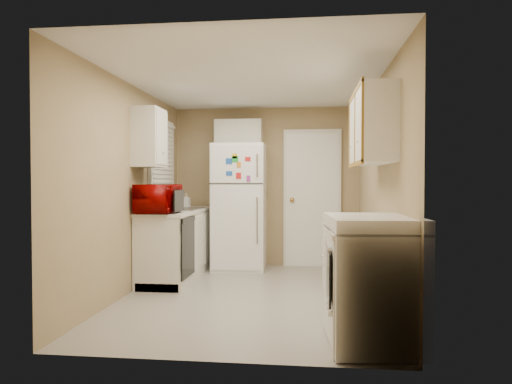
# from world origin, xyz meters

# --- Properties ---
(floor) EXTENTS (3.80, 3.80, 0.00)m
(floor) POSITION_xyz_m (0.00, 0.00, 0.00)
(floor) COLOR #B2ADA5
(floor) RESTS_ON ground
(ceiling) EXTENTS (3.80, 3.80, 0.00)m
(ceiling) POSITION_xyz_m (0.00, 0.00, 2.40)
(ceiling) COLOR white
(ceiling) RESTS_ON floor
(wall_left) EXTENTS (3.80, 3.80, 0.00)m
(wall_left) POSITION_xyz_m (-1.40, 0.00, 1.20)
(wall_left) COLOR tan
(wall_left) RESTS_ON floor
(wall_right) EXTENTS (3.80, 3.80, 0.00)m
(wall_right) POSITION_xyz_m (1.40, 0.00, 1.20)
(wall_right) COLOR tan
(wall_right) RESTS_ON floor
(wall_back) EXTENTS (2.80, 2.80, 0.00)m
(wall_back) POSITION_xyz_m (0.00, 1.90, 1.20)
(wall_back) COLOR tan
(wall_back) RESTS_ON floor
(wall_front) EXTENTS (2.80, 2.80, 0.00)m
(wall_front) POSITION_xyz_m (0.00, -1.90, 1.20)
(wall_front) COLOR tan
(wall_front) RESTS_ON floor
(left_counter) EXTENTS (0.60, 1.80, 0.90)m
(left_counter) POSITION_xyz_m (-1.10, 0.90, 0.45)
(left_counter) COLOR silver
(left_counter) RESTS_ON floor
(dishwasher) EXTENTS (0.03, 0.58, 0.72)m
(dishwasher) POSITION_xyz_m (-0.81, 0.30, 0.49)
(dishwasher) COLOR black
(dishwasher) RESTS_ON floor
(sink) EXTENTS (0.54, 0.74, 0.16)m
(sink) POSITION_xyz_m (-1.10, 1.05, 0.86)
(sink) COLOR gray
(sink) RESTS_ON left_counter
(microwave) EXTENTS (0.62, 0.35, 0.41)m
(microwave) POSITION_xyz_m (-1.15, 0.25, 1.05)
(microwave) COLOR #800000
(microwave) RESTS_ON left_counter
(soap_bottle) EXTENTS (0.10, 0.11, 0.21)m
(soap_bottle) POSITION_xyz_m (-1.15, 1.52, 1.00)
(soap_bottle) COLOR silver
(soap_bottle) RESTS_ON left_counter
(window_blinds) EXTENTS (0.10, 0.98, 1.08)m
(window_blinds) POSITION_xyz_m (-1.36, 1.05, 1.60)
(window_blinds) COLOR silver
(window_blinds) RESTS_ON wall_left
(upper_cabinet_left) EXTENTS (0.30, 0.45, 0.70)m
(upper_cabinet_left) POSITION_xyz_m (-1.25, 0.22, 1.80)
(upper_cabinet_left) COLOR silver
(upper_cabinet_left) RESTS_ON wall_left
(refrigerator) EXTENTS (0.76, 0.74, 1.82)m
(refrigerator) POSITION_xyz_m (-0.36, 1.54, 0.91)
(refrigerator) COLOR white
(refrigerator) RESTS_ON floor
(cabinet_over_fridge) EXTENTS (0.70, 0.30, 0.40)m
(cabinet_over_fridge) POSITION_xyz_m (-0.40, 1.75, 2.00)
(cabinet_over_fridge) COLOR silver
(cabinet_over_fridge) RESTS_ON wall_back
(interior_door) EXTENTS (0.86, 0.06, 2.08)m
(interior_door) POSITION_xyz_m (0.70, 1.86, 1.02)
(interior_door) COLOR white
(interior_door) RESTS_ON floor
(right_counter) EXTENTS (0.60, 2.00, 0.90)m
(right_counter) POSITION_xyz_m (1.10, -0.80, 0.45)
(right_counter) COLOR silver
(right_counter) RESTS_ON floor
(stove) EXTENTS (0.74, 0.88, 1.02)m
(stove) POSITION_xyz_m (1.13, -1.40, 0.51)
(stove) COLOR white
(stove) RESTS_ON floor
(upper_cabinet_right) EXTENTS (0.30, 1.20, 0.70)m
(upper_cabinet_right) POSITION_xyz_m (1.25, -0.50, 1.80)
(upper_cabinet_right) COLOR silver
(upper_cabinet_right) RESTS_ON wall_right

